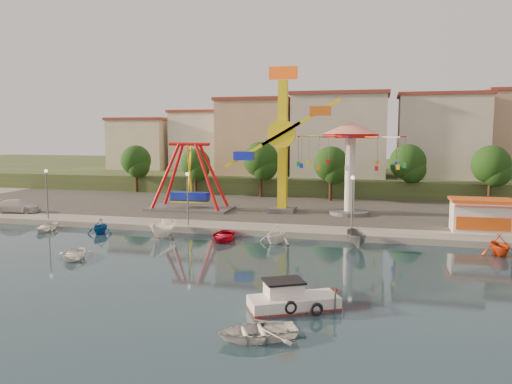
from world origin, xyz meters
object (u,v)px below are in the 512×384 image
(pirate_ship_ride, at_px, (190,178))
(wave_swinger, at_px, (350,147))
(rowboat_a, at_px, (74,254))
(van, at_px, (17,206))
(cabin_motorboat, at_px, (291,301))
(kamikaze_tower, at_px, (286,145))

(pirate_ship_ride, height_order, wave_swinger, wave_swinger)
(rowboat_a, height_order, van, van)
(rowboat_a, distance_m, van, 23.02)
(wave_swinger, relative_size, rowboat_a, 3.21)
(cabin_motorboat, bearing_deg, rowboat_a, 131.33)
(pirate_ship_ride, height_order, kamikaze_tower, kamikaze_tower)
(wave_swinger, relative_size, van, 2.24)
(wave_swinger, xyz_separation_m, rowboat_a, (-19.74, -22.85, -7.82))
(pirate_ship_ride, relative_size, rowboat_a, 2.77)
(kamikaze_tower, bearing_deg, van, -165.96)
(van, bearing_deg, pirate_ship_ride, -79.45)
(cabin_motorboat, relative_size, van, 1.02)
(kamikaze_tower, bearing_deg, wave_swinger, 2.71)
(pirate_ship_ride, distance_m, rowboat_a, 22.11)
(kamikaze_tower, bearing_deg, cabin_motorboat, -78.84)
(van, bearing_deg, cabin_motorboat, -130.72)
(wave_swinger, distance_m, cabin_motorboat, 30.76)
(wave_swinger, xyz_separation_m, cabin_motorboat, (-1.35, -29.75, -7.73))
(pirate_ship_ride, height_order, cabin_motorboat, pirate_ship_ride)
(kamikaze_tower, height_order, cabin_motorboat, kamikaze_tower)
(wave_swinger, relative_size, cabin_motorboat, 2.20)
(kamikaze_tower, height_order, wave_swinger, kamikaze_tower)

